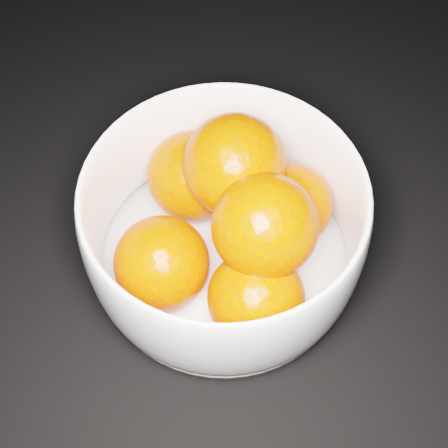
{
  "coord_description": "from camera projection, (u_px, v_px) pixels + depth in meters",
  "views": [
    {
      "loc": [
        0.23,
        -0.02,
        0.47
      ],
      "look_at": [
        0.24,
        0.25,
        0.06
      ],
      "focal_mm": 50.0,
      "sensor_mm": 36.0,
      "label": 1
    }
  ],
  "objects": [
    {
      "name": "bowl",
      "position": [
        224.0,
        228.0,
        0.5
      ],
      "size": [
        0.22,
        0.22,
        0.11
      ],
      "rotation": [
        0.0,
        0.0,
        -0.34
      ],
      "color": "white",
      "rests_on": "ground"
    },
    {
      "name": "orange_pile",
      "position": [
        231.0,
        218.0,
        0.49
      ],
      "size": [
        0.18,
        0.19,
        0.12
      ],
      "color": "#FF4301",
      "rests_on": "bowl"
    }
  ]
}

